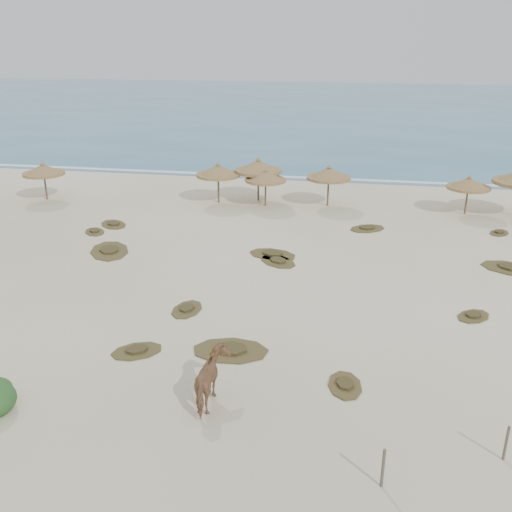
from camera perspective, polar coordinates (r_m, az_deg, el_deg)
name	(u,v)px	position (r m, az deg, el deg)	size (l,w,h in m)	color
ground	(255,336)	(21.93, -0.14, -7.99)	(160.00, 160.00, 0.00)	beige
ocean	(340,107)	(94.49, 8.41, 14.53)	(200.00, 100.00, 0.01)	#2D6288
foam_line	(314,178)	(46.20, 5.77, 7.75)	(70.00, 0.60, 0.01)	silver
palapa_0	(43,170)	(42.04, -20.50, 8.05)	(3.21, 3.21, 2.67)	brown
palapa_1	(218,171)	(38.72, -3.82, 8.46)	(3.53, 3.53, 2.80)	brown
palapa_2	(266,177)	(37.88, 0.97, 7.94)	(2.75, 2.75, 2.57)	brown
palapa_3	(258,167)	(39.09, 0.24, 8.91)	(3.48, 3.48, 3.03)	brown
palapa_4	(329,174)	(38.19, 7.30, 8.14)	(3.88, 3.88, 2.78)	brown
palapa_5	(469,184)	(38.46, 20.50, 6.78)	(3.60, 3.60, 2.54)	brown
horse	(212,381)	(17.88, -4.42, -12.33)	(0.91, 1.99, 1.68)	#9C6E47
fence_post_near	(383,468)	(15.57, 12.58, -20.00)	(0.09, 0.09, 1.15)	brown
fence_post_far	(506,443)	(17.34, 23.73, -16.76)	(0.08, 0.08, 1.08)	brown
scrub_1	(109,251)	(31.13, -14.44, 0.53)	(3.14, 3.62, 0.16)	brown
scrub_2	(187,309)	(23.99, -6.92, -5.29)	(1.37, 1.91, 0.16)	brown
scrub_3	(273,254)	(29.66, 1.67, 0.18)	(2.87, 2.24, 0.16)	brown
scrub_4	(473,316)	(24.90, 20.91, -5.62)	(1.84, 1.85, 0.16)	brown
scrub_5	(511,268)	(30.56, 24.17, -1.11)	(3.31, 2.68, 0.16)	brown
scrub_6	(113,224)	(35.46, -14.06, 3.11)	(2.42, 2.44, 0.16)	brown
scrub_7	(367,228)	(34.29, 11.07, 2.74)	(2.61, 2.38, 0.16)	brown
scrub_8	(95,232)	(34.40, -15.84, 2.37)	(1.83, 1.94, 0.16)	brown
scrub_9	(230,350)	(20.94, -2.58, -9.38)	(2.93, 2.04, 0.16)	brown
scrub_10	(499,233)	(35.79, 23.14, 2.17)	(1.57, 1.75, 0.16)	brown
scrub_11	(137,351)	(21.32, -11.84, -9.25)	(2.22, 2.01, 0.16)	brown
scrub_12	(345,385)	(19.27, 8.89, -12.62)	(1.31, 1.82, 0.16)	brown
scrub_13	(278,261)	(28.75, 2.22, -0.53)	(2.52, 2.45, 0.16)	brown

